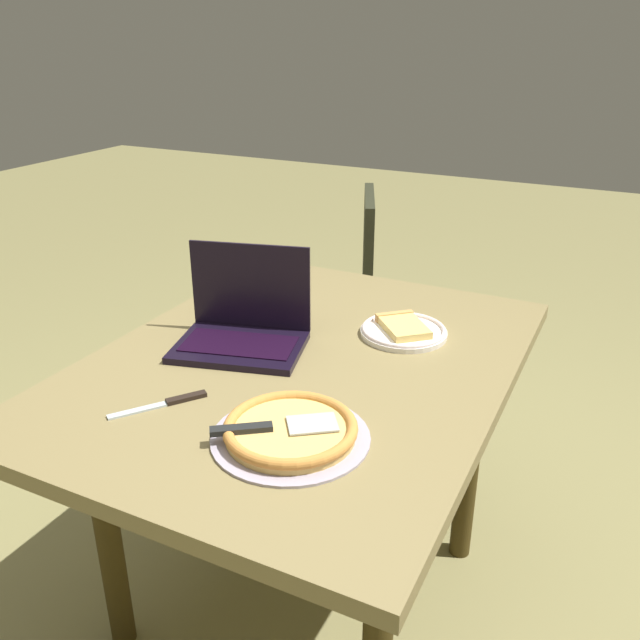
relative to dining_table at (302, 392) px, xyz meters
The scene contains 7 objects.
ground_plane 0.68m from the dining_table, ahead, with size 12.00×12.00×0.00m, color olive.
dining_table is the anchor object (origin of this frame).
laptop 0.23m from the dining_table, 93.87° to the right, with size 0.31×0.37×0.25m.
pizza_plate 0.33m from the dining_table, 144.72° to the left, with size 0.23×0.23×0.04m.
pizza_tray 0.37m from the dining_table, 24.01° to the left, with size 0.32×0.32×0.04m.
table_knife 0.37m from the dining_table, 26.86° to the right, with size 0.19×0.14×0.01m.
chair_far 1.11m from the dining_table, 159.66° to the right, with size 0.60×0.60×0.93m.
Camera 1 is at (1.32, 0.70, 1.54)m, focal length 37.73 mm.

